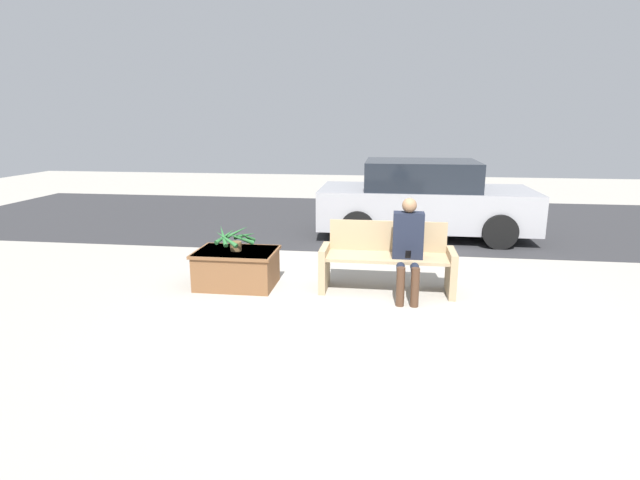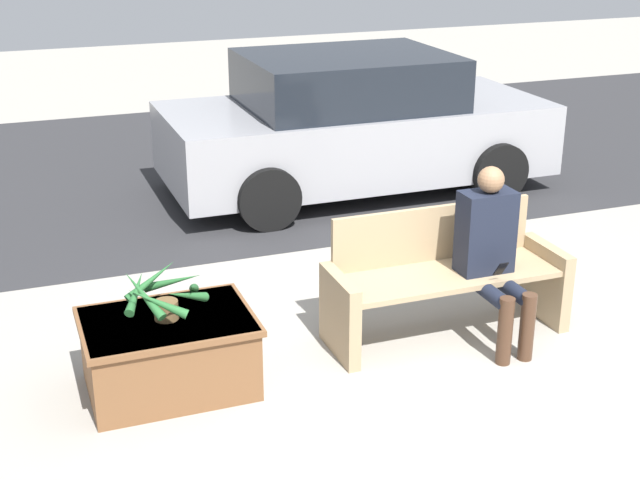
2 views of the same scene
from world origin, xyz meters
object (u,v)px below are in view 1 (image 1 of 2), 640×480
Objects in this scene: person_seated at (408,244)px; planter_box at (237,267)px; bench at (387,259)px; potted_plant at (235,238)px; parked_car at (424,200)px.

planter_box is (-2.30, 0.09, -0.42)m from person_seated.
bench is at bearing 142.06° from person_seated.
potted_plant is at bearing -169.82° from planter_box.
planter_box is at bearing -176.84° from bench.
bench is at bearing -101.40° from parked_car.
potted_plant is at bearing -176.80° from bench.
parked_car is (2.73, 3.51, 0.05)m from potted_plant.
bench is 3.12× the size of potted_plant.
parked_car reaches higher than bench.
planter_box is 0.27× the size of parked_car.
person_seated is at bearing -37.94° from bench.
planter_box is 4.47m from parked_car.
parked_car is at bearing 52.11° from potted_plant.
person_seated is 3.63m from parked_car.
person_seated is at bearing -96.75° from parked_car.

